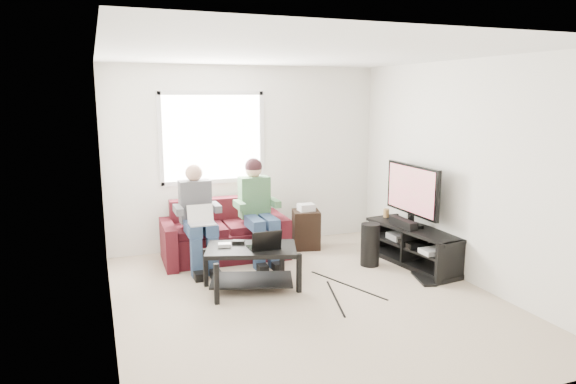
{
  "coord_description": "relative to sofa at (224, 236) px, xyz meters",
  "views": [
    {
      "loc": [
        -2.07,
        -4.87,
        2.2
      ],
      "look_at": [
        0.01,
        0.6,
        1.08
      ],
      "focal_mm": 32.0,
      "sensor_mm": 36.0,
      "label": 1
    }
  ],
  "objects": [
    {
      "name": "wall_front",
      "position": [
        0.49,
        -4.0,
        1.0
      ],
      "size": [
        4.5,
        0.0,
        4.5
      ],
      "primitive_type": "plane",
      "rotation": [
        -1.57,
        0.0,
        0.0
      ],
      "color": "white",
      "rests_on": "floor"
    },
    {
      "name": "tv",
      "position": [
        2.25,
        -1.07,
        0.66
      ],
      "size": [
        0.12,
        1.1,
        0.81
      ],
      "color": "black",
      "rests_on": "tv_stand"
    },
    {
      "name": "console_grey",
      "position": [
        2.26,
        -0.87,
        0.01
      ],
      "size": [
        0.34,
        0.26,
        0.08
      ],
      "primitive_type": "cube",
      "color": "gray",
      "rests_on": "tv_stand"
    },
    {
      "name": "person_left",
      "position": [
        -0.4,
        -0.27,
        0.42
      ],
      "size": [
        0.4,
        0.7,
        1.32
      ],
      "color": "navy",
      "rests_on": "sofa"
    },
    {
      "name": "ceiling",
      "position": [
        0.49,
        -1.75,
        2.3
      ],
      "size": [
        4.5,
        4.5,
        0.0
      ],
      "primitive_type": "plane",
      "rotation": [
        3.14,
        0.0,
        0.0
      ],
      "color": "white",
      "rests_on": "wall_back"
    },
    {
      "name": "console_black",
      "position": [
        2.26,
        -1.22,
        0.0
      ],
      "size": [
        0.38,
        0.3,
        0.07
      ],
      "primitive_type": "cube",
      "color": "black",
      "rests_on": "tv_stand"
    },
    {
      "name": "sofa",
      "position": [
        0.0,
        0.0,
        0.0
      ],
      "size": [
        1.68,
        0.85,
        0.78
      ],
      "color": "#4F1318",
      "rests_on": "floor"
    },
    {
      "name": "controller_a",
      "position": [
        -0.27,
        -1.14,
        0.23
      ],
      "size": [
        0.16,
        0.12,
        0.04
      ],
      "primitive_type": "cube",
      "rotation": [
        0.0,
        0.0,
        -0.22
      ],
      "color": "silver",
      "rests_on": "coffee_table"
    },
    {
      "name": "keyboard_floor",
      "position": [
        2.03,
        -1.71,
        -0.28
      ],
      "size": [
        0.28,
        0.51,
        0.03
      ],
      "primitive_type": "cube",
      "rotation": [
        0.0,
        0.0,
        -0.27
      ],
      "color": "black",
      "rests_on": "floor"
    },
    {
      "name": "person_right",
      "position": [
        0.4,
        -0.25,
        0.48
      ],
      "size": [
        0.4,
        0.71,
        1.36
      ],
      "color": "navy",
      "rests_on": "sofa"
    },
    {
      "name": "laptop_black",
      "position": [
        0.13,
        -1.34,
        0.33
      ],
      "size": [
        0.38,
        0.31,
        0.24
      ],
      "primitive_type": null,
      "rotation": [
        0.0,
        0.0,
        -0.21
      ],
      "color": "black",
      "rests_on": "coffee_table"
    },
    {
      "name": "controller_b",
      "position": [
        -0.09,
        -1.08,
        0.23
      ],
      "size": [
        0.16,
        0.14,
        0.04
      ],
      "primitive_type": "cube",
      "rotation": [
        0.0,
        0.0,
        -0.4
      ],
      "color": "black",
      "rests_on": "coffee_table"
    },
    {
      "name": "controller_c",
      "position": [
        0.31,
        -1.11,
        0.23
      ],
      "size": [
        0.16,
        0.12,
        0.04
      ],
      "primitive_type": "cube",
      "rotation": [
        0.0,
        0.0,
        -0.24
      ],
      "color": "gray",
      "rests_on": "coffee_table"
    },
    {
      "name": "wall_left",
      "position": [
        -1.51,
        -1.75,
        1.0
      ],
      "size": [
        0.0,
        4.5,
        4.5
      ],
      "primitive_type": "plane",
      "rotation": [
        1.57,
        0.0,
        1.57
      ],
      "color": "white",
      "rests_on": "floor"
    },
    {
      "name": "tv_stand",
      "position": [
        2.26,
        -1.17,
        -0.07
      ],
      "size": [
        0.65,
        1.55,
        0.5
      ],
      "color": "black",
      "rests_on": "floor"
    },
    {
      "name": "floor",
      "position": [
        0.49,
        -1.75,
        -0.3
      ],
      "size": [
        4.5,
        4.5,
        0.0
      ],
      "primitive_type": "plane",
      "color": "#C4B398",
      "rests_on": "ground"
    },
    {
      "name": "wall_right",
      "position": [
        2.49,
        -1.75,
        1.0
      ],
      "size": [
        0.0,
        4.5,
        4.5
      ],
      "primitive_type": "plane",
      "rotation": [
        1.57,
        0.0,
        -1.57
      ],
      "color": "white",
      "rests_on": "floor"
    },
    {
      "name": "laptop_silver",
      "position": [
        -0.4,
        -0.53,
        0.39
      ],
      "size": [
        0.34,
        0.24,
        0.24
      ],
      "primitive_type": null,
      "rotation": [
        0.0,
        0.0,
        0.08
      ],
      "color": "silver",
      "rests_on": "person_left"
    },
    {
      "name": "subwoofer",
      "position": [
        1.69,
        -1.01,
        -0.02
      ],
      "size": [
        0.24,
        0.24,
        0.56
      ],
      "primitive_type": "cylinder",
      "color": "black",
      "rests_on": "floor"
    },
    {
      "name": "drink_cup",
      "position": [
        2.21,
        -0.54,
        0.26
      ],
      "size": [
        0.08,
        0.08,
        0.12
      ],
      "primitive_type": "cylinder",
      "color": "#A77E48",
      "rests_on": "tv_stand"
    },
    {
      "name": "window",
      "position": [
        -0.01,
        0.48,
        1.3
      ],
      "size": [
        1.48,
        0.04,
        1.28
      ],
      "color": "white",
      "rests_on": "wall_back"
    },
    {
      "name": "console_white",
      "position": [
        2.26,
        -1.57,
        -0.0
      ],
      "size": [
        0.3,
        0.22,
        0.06
      ],
      "primitive_type": "cube",
      "color": "silver",
      "rests_on": "tv_stand"
    },
    {
      "name": "end_table",
      "position": [
        1.21,
        0.0,
        -0.0
      ],
      "size": [
        0.37,
        0.37,
        0.65
      ],
      "color": "black",
      "rests_on": "floor"
    },
    {
      "name": "soundbar",
      "position": [
        2.14,
        -1.07,
        0.25
      ],
      "size": [
        0.12,
        0.5,
        0.1
      ],
      "primitive_type": "cube",
      "color": "black",
      "rests_on": "tv_stand"
    },
    {
      "name": "coffee_table",
      "position": [
        0.01,
        -1.26,
        0.08
      ],
      "size": [
        1.14,
        0.89,
        0.5
      ],
      "color": "black",
      "rests_on": "floor"
    },
    {
      "name": "wall_back",
      "position": [
        0.49,
        0.5,
        1.0
      ],
      "size": [
        4.5,
        0.0,
        4.5
      ],
      "primitive_type": "plane",
      "rotation": [
        1.57,
        0.0,
        0.0
      ],
      "color": "white",
      "rests_on": "floor"
    }
  ]
}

